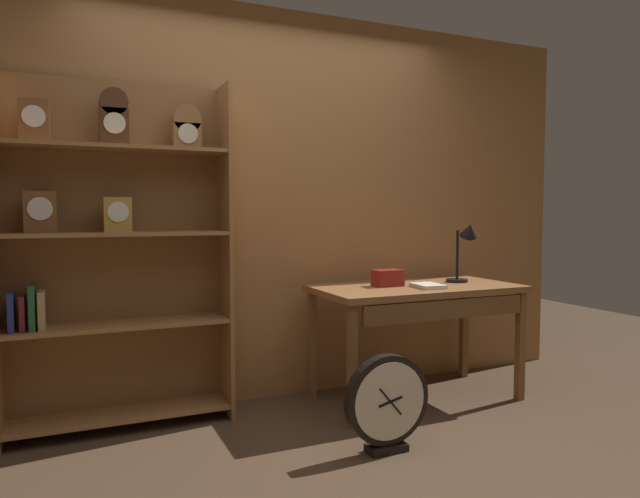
{
  "coord_description": "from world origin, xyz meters",
  "views": [
    {
      "loc": [
        -1.26,
        -2.31,
        1.26
      ],
      "look_at": [
        0.1,
        0.75,
        1.04
      ],
      "focal_mm": 32.16,
      "sensor_mm": 36.0,
      "label": 1
    }
  ],
  "objects": [
    {
      "name": "back_wood_panel",
      "position": [
        0.0,
        1.35,
        1.3
      ],
      "size": [
        4.8,
        0.05,
        2.6
      ],
      "primitive_type": "cube",
      "color": "#9E6B3D",
      "rests_on": "ground"
    },
    {
      "name": "toolbox_small",
      "position": [
        0.67,
        0.94,
        0.82
      ],
      "size": [
        0.19,
        0.12,
        0.11
      ],
      "primitive_type": "cube",
      "color": "maroon",
      "rests_on": "workbench"
    },
    {
      "name": "bookshelf",
      "position": [
        -1.01,
        1.18,
        1.05
      ],
      "size": [
        1.27,
        0.31,
        2.02
      ],
      "color": "#9E6B3D",
      "rests_on": "ground"
    },
    {
      "name": "open_repair_manual",
      "position": [
        0.87,
        0.76,
        0.78
      ],
      "size": [
        0.18,
        0.23,
        0.02
      ],
      "primitive_type": "cube",
      "rotation": [
        0.0,
        0.0,
        -0.09
      ],
      "color": "silver",
      "rests_on": "workbench"
    },
    {
      "name": "ground_plane",
      "position": [
        0.0,
        0.0,
        0.0
      ],
      "size": [
        10.0,
        10.0,
        0.0
      ],
      "primitive_type": "plane",
      "color": "#4C3826"
    },
    {
      "name": "desk_lamp",
      "position": [
        1.27,
        0.9,
        1.03
      ],
      "size": [
        0.22,
        0.21,
        0.43
      ],
      "color": "black",
      "rests_on": "workbench"
    },
    {
      "name": "workbench",
      "position": [
        0.86,
        0.86,
        0.68
      ],
      "size": [
        1.36,
        0.69,
        0.77
      ],
      "color": "brown",
      "rests_on": "ground"
    },
    {
      "name": "round_clock_large",
      "position": [
        0.25,
        0.23,
        0.26
      ],
      "size": [
        0.48,
        0.11,
        0.52
      ],
      "color": "black",
      "rests_on": "ground"
    }
  ]
}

